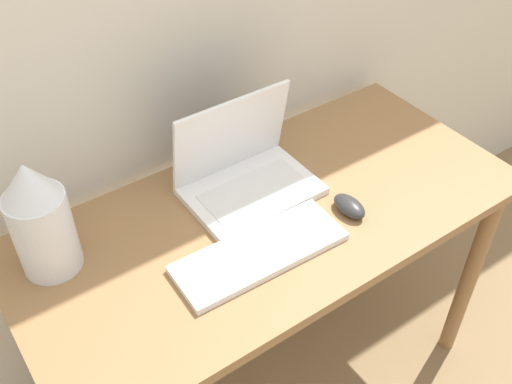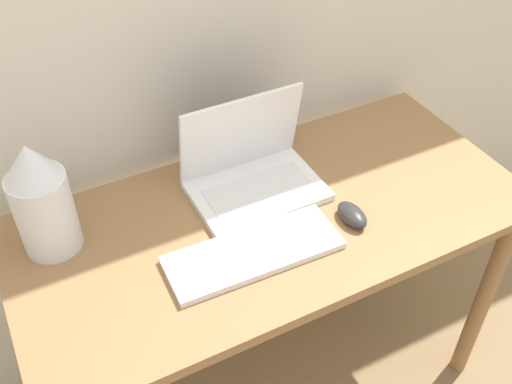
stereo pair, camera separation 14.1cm
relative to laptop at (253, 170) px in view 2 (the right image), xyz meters
name	(u,v)px [view 2 (the right image)]	position (x,y,z in m)	size (l,w,h in m)	color
desk	(272,243)	(0.00, -0.12, -0.16)	(1.30, 0.61, 0.76)	olive
laptop	(253,170)	(0.00, 0.00, 0.00)	(0.33, 0.24, 0.25)	white
keyboard	(254,252)	(-0.11, -0.22, -0.04)	(0.42, 0.16, 0.02)	white
mouse	(352,215)	(0.16, -0.23, -0.04)	(0.06, 0.10, 0.04)	#2D2D2D
vase	(41,199)	(-0.51, 0.03, 0.09)	(0.13, 0.13, 0.29)	white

